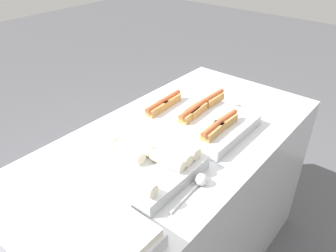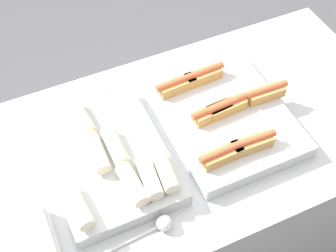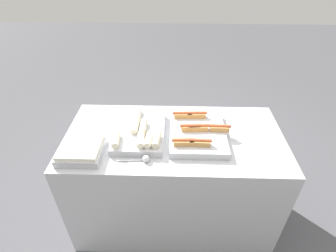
{
  "view_description": "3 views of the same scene",
  "coord_description": "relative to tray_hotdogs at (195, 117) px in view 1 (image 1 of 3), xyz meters",
  "views": [
    {
      "loc": [
        -0.92,
        -0.73,
        1.67
      ],
      "look_at": [
        -0.04,
        0.0,
        0.95
      ],
      "focal_mm": 35.0,
      "sensor_mm": 36.0,
      "label": 1
    },
    {
      "loc": [
        -0.4,
        -0.79,
        2.05
      ],
      "look_at": [
        -0.04,
        0.0,
        0.95
      ],
      "focal_mm": 50.0,
      "sensor_mm": 36.0,
      "label": 2
    },
    {
      "loc": [
        0.0,
        -1.42,
        2.0
      ],
      "look_at": [
        -0.04,
        0.0,
        0.95
      ],
      "focal_mm": 28.0,
      "sensor_mm": 36.0,
      "label": 3
    }
  ],
  "objects": [
    {
      "name": "serving_spoon_far",
      "position": [
        -0.34,
        0.26,
        -0.01
      ],
      "size": [
        0.21,
        0.04,
        0.04
      ],
      "color": "silver",
      "rests_on": "counter"
    },
    {
      "name": "serving_spoon_near",
      "position": [
        -0.34,
        -0.26,
        -0.01
      ],
      "size": [
        0.2,
        0.04,
        0.04
      ],
      "color": "silver",
      "rests_on": "counter"
    },
    {
      "name": "tray_hotdogs",
      "position": [
        0.0,
        0.0,
        0.0
      ],
      "size": [
        0.41,
        0.48,
        0.1
      ],
      "color": "#B7BABF",
      "rests_on": "counter"
    },
    {
      "name": "tray_wraps",
      "position": [
        -0.39,
        -0.01,
        0.0
      ],
      "size": [
        0.34,
        0.46,
        0.1
      ],
      "color": "#B7BABF",
      "rests_on": "counter"
    },
    {
      "name": "counter",
      "position": [
        -0.16,
        0.0,
        -0.47
      ],
      "size": [
        1.51,
        0.76,
        0.87
      ],
      "color": "#B7BABF",
      "rests_on": "ground_plane"
    },
    {
      "name": "tray_side_front",
      "position": [
        -0.74,
        -0.21,
        0.0
      ],
      "size": [
        0.27,
        0.25,
        0.07
      ],
      "color": "#B7BABF",
      "rests_on": "counter"
    }
  ]
}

